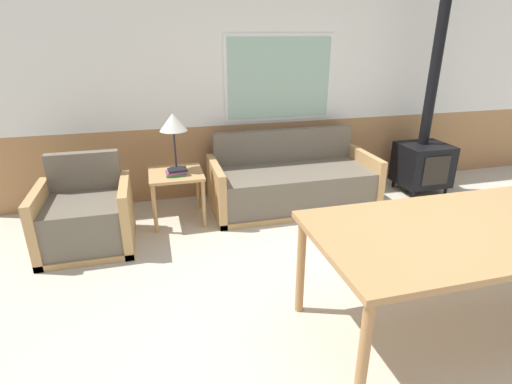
# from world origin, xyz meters

# --- Properties ---
(ground_plane) EXTENTS (16.00, 16.00, 0.00)m
(ground_plane) POSITION_xyz_m (0.00, 0.00, 0.00)
(ground_plane) COLOR beige
(wall_back) EXTENTS (7.20, 0.09, 2.70)m
(wall_back) POSITION_xyz_m (-0.01, 2.63, 1.35)
(wall_back) COLOR #AD7A4C
(wall_back) RESTS_ON ground_plane
(couch) EXTENTS (1.86, 0.83, 0.83)m
(couch) POSITION_xyz_m (-0.21, 2.03, 0.26)
(couch) COLOR tan
(couch) RESTS_ON ground_plane
(armchair) EXTENTS (0.82, 0.74, 0.84)m
(armchair) POSITION_xyz_m (-2.38, 1.62, 0.28)
(armchair) COLOR tan
(armchair) RESTS_ON ground_plane
(side_table) EXTENTS (0.55, 0.55, 0.54)m
(side_table) POSITION_xyz_m (-1.52, 1.98, 0.45)
(side_table) COLOR tan
(side_table) RESTS_ON ground_plane
(table_lamp) EXTENTS (0.28, 0.28, 0.60)m
(table_lamp) POSITION_xyz_m (-1.50, 2.08, 1.03)
(table_lamp) COLOR #262628
(table_lamp) RESTS_ON side_table
(book_stack) EXTENTS (0.22, 0.15, 0.07)m
(book_stack) POSITION_xyz_m (-1.51, 1.89, 0.58)
(book_stack) COLOR #2D7F3D
(book_stack) RESTS_ON side_table
(dining_table) EXTENTS (2.13, 1.00, 0.78)m
(dining_table) POSITION_xyz_m (0.21, -0.22, 0.71)
(dining_table) COLOR #B27F4C
(dining_table) RESTS_ON ground_plane
(wood_stove) EXTENTS (0.59, 0.53, 2.52)m
(wood_stove) POSITION_xyz_m (1.52, 2.07, 0.55)
(wood_stove) COLOR black
(wood_stove) RESTS_ON ground_plane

